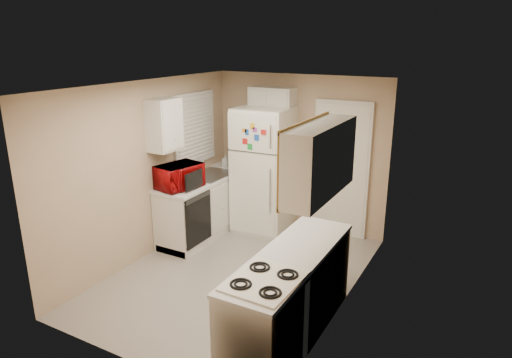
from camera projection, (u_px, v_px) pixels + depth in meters
The scene contains 19 objects.
floor at pixel (237, 274), 5.87m from camera, with size 3.80×3.80×0.00m, color #B1A99E.
ceiling at pixel (235, 85), 5.16m from camera, with size 3.80×3.80×0.00m, color white.
wall_left at pixel (147, 170), 6.16m from camera, with size 3.80×3.80×0.00m, color tan.
wall_right at pixel (348, 205), 4.87m from camera, with size 3.80×3.80×0.00m, color tan.
wall_back at pixel (299, 153), 7.11m from camera, with size 2.80×2.80×0.00m, color tan.
wall_front at pixel (122, 246), 3.92m from camera, with size 2.80×2.80×0.00m, color tan.
left_counter at pixel (206, 206), 7.00m from camera, with size 0.60×1.80×0.90m, color silver.
dishwasher at pixel (198, 220), 6.35m from camera, with size 0.03×0.58×0.72m, color black.
sink at pixel (210, 178), 7.00m from camera, with size 0.54×0.74×0.16m, color gray.
microwave at pixel (179, 178), 6.35m from camera, with size 0.34×0.61×0.40m, color #9C0709.
soap_bottle at pixel (226, 161), 7.42m from camera, with size 0.09×0.10×0.21m, color silver.
window_blinds at pixel (195, 128), 6.90m from camera, with size 0.10×0.98×1.08m, color silver.
upper_cabinet_left at pixel (164, 125), 6.10m from camera, with size 0.30×0.45×0.70m, color silver.
refrigerator at pixel (264, 170), 7.02m from camera, with size 0.80×0.77×1.93m, color white.
cabinet_over_fridge at pixel (272, 101), 6.93m from camera, with size 0.70×0.30×0.40m, color silver.
interior_door at pixel (341, 170), 6.81m from camera, with size 0.86×0.06×2.08m, color white.
right_counter at pixel (290, 295), 4.56m from camera, with size 0.60×2.00×0.90m, color silver.
stove at pixel (264, 329), 4.08m from camera, with size 0.56×0.69×0.84m, color white.
upper_cabinet_right at pixel (321, 160), 4.35m from camera, with size 0.30×1.20×0.70m, color silver.
Camera 1 is at (2.73, -4.48, 2.92)m, focal length 32.00 mm.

